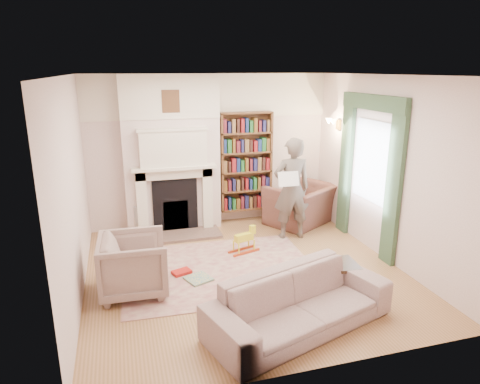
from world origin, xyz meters
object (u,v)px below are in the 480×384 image
object	(u,v)px
armchair_left	(134,265)
coffee_table	(330,280)
man_reading	(292,189)
sofa	(300,302)
armchair_reading	(301,205)
bookcase	(246,162)
rocking_horse	(244,240)
paraffin_heater	(141,220)

from	to	relation	value
armchair_left	coffee_table	xyz separation A→B (m)	(2.45, -0.79, -0.17)
man_reading	sofa	bearing A→B (deg)	72.58
coffee_table	man_reading	bearing A→B (deg)	87.01
armchair_reading	bookcase	bearing A→B (deg)	-57.66
rocking_horse	armchair_left	bearing A→B (deg)	-172.34
man_reading	paraffin_heater	distance (m)	2.73
sofa	coffee_table	world-z (taller)	sofa
man_reading	paraffin_heater	world-z (taller)	man_reading
sofa	man_reading	size ratio (longest dim) A/B	1.24
man_reading	armchair_reading	bearing A→B (deg)	-123.90
armchair_reading	armchair_left	bearing A→B (deg)	-1.51
man_reading	rocking_horse	distance (m)	1.26
armchair_reading	armchair_left	distance (m)	3.67
bookcase	man_reading	distance (m)	1.22
armchair_reading	sofa	size ratio (longest dim) A/B	0.53
armchair_left	rocking_horse	distance (m)	1.95
armchair_reading	sofa	distance (m)	3.48
sofa	rocking_horse	bearing A→B (deg)	72.49
coffee_table	paraffin_heater	size ratio (longest dim) A/B	1.27
man_reading	paraffin_heater	xyz separation A→B (m)	(-2.52, 0.85, -0.62)
armchair_left	coffee_table	distance (m)	2.58
rocking_horse	man_reading	bearing A→B (deg)	5.44
armchair_reading	armchair_left	size ratio (longest dim) A/B	1.34
armchair_left	sofa	size ratio (longest dim) A/B	0.40
sofa	paraffin_heater	xyz separation A→B (m)	(-1.56, 3.44, -0.05)
armchair_left	coffee_table	size ratio (longest dim) A/B	1.25
bookcase	paraffin_heater	size ratio (longest dim) A/B	3.36
armchair_reading	rocking_horse	bearing A→B (deg)	3.91
armchair_left	rocking_horse	world-z (taller)	armchair_left
coffee_table	rocking_horse	world-z (taller)	coffee_table
bookcase	rocking_horse	xyz separation A→B (m)	(-0.47, -1.48, -0.96)
armchair_reading	paraffin_heater	size ratio (longest dim) A/B	2.13
man_reading	coffee_table	bearing A→B (deg)	84.97
bookcase	rocking_horse	size ratio (longest dim) A/B	3.73
armchair_reading	paraffin_heater	distance (m)	2.98
bookcase	coffee_table	bearing A→B (deg)	-85.88
armchair_left	coffee_table	bearing A→B (deg)	-105.72
sofa	paraffin_heater	distance (m)	3.77
sofa	armchair_reading	bearing A→B (deg)	48.09
bookcase	coffee_table	size ratio (longest dim) A/B	2.64
bookcase	sofa	xyz separation A→B (m)	(-0.45, -3.66, -0.85)
armchair_left	bookcase	bearing A→B (deg)	-42.00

